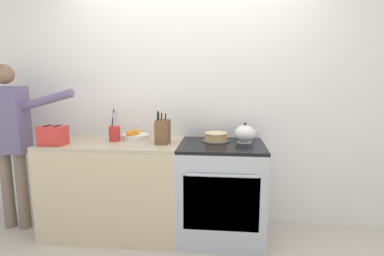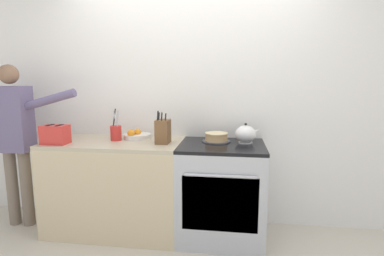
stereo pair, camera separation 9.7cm
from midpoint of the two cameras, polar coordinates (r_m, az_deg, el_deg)
ground_plane at (r=2.82m, az=-0.90°, el=-22.57°), size 16.00×16.00×0.00m
wall_back at (r=3.07m, az=0.95°, el=5.74°), size 8.00×0.04×2.60m
counter_cabinet at (r=3.08m, az=-13.40°, el=-10.67°), size 1.29×0.65×0.90m
stove_range at (r=2.89m, az=6.57°, el=-11.87°), size 0.78×0.69×0.90m
layer_cake at (r=2.86m, az=5.64°, el=-1.81°), size 0.27×0.27×0.09m
tea_kettle at (r=2.84m, az=11.16°, el=-1.18°), size 0.24×0.19×0.19m
knife_block at (r=2.78m, az=-4.56°, el=-0.64°), size 0.12×0.17×0.31m
utensil_crock at (r=2.98m, az=-13.39°, el=-0.80°), size 0.11×0.11×0.31m
fruit_bowl at (r=3.04m, az=-9.57°, el=-1.43°), size 0.27×0.27×0.10m
toaster at (r=3.00m, az=-23.78°, el=-1.15°), size 0.25×0.16×0.18m
person_baker at (r=3.42m, az=-29.97°, el=-0.65°), size 0.93×0.20×1.63m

